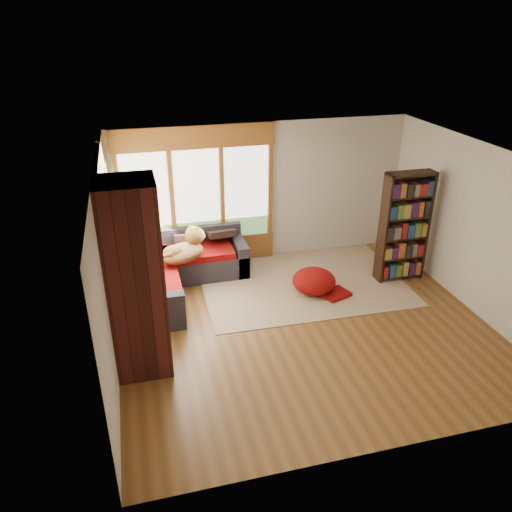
{
  "coord_description": "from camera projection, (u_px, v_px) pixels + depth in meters",
  "views": [
    {
      "loc": [
        -2.31,
        -5.98,
        4.3
      ],
      "look_at": [
        -0.59,
        0.65,
        0.95
      ],
      "focal_mm": 35.0,
      "sensor_mm": 36.0,
      "label": 1
    }
  ],
  "objects": [
    {
      "name": "bookshelf",
      "position": [
        404.0,
        227.0,
        8.56
      ],
      "size": [
        0.84,
        0.28,
        1.96
      ],
      "color": "black",
      "rests_on": "ground"
    },
    {
      "name": "pouf",
      "position": [
        314.0,
        280.0,
        8.46
      ],
      "size": [
        0.96,
        0.96,
        0.4
      ],
      "primitive_type": "ellipsoid",
      "rotation": [
        0.0,
        0.0,
        0.37
      ],
      "color": "maroon",
      "rests_on": "area_rug"
    },
    {
      "name": "area_rug",
      "position": [
        301.0,
        280.0,
        8.91
      ],
      "size": [
        3.56,
        2.75,
        0.01
      ],
      "primitive_type": "cube",
      "rotation": [
        0.0,
        0.0,
        -0.02
      ],
      "color": "beige",
      "rests_on": "ground"
    },
    {
      "name": "roller_blind",
      "position": [
        108.0,
        189.0,
        8.0
      ],
      "size": [
        0.03,
        0.72,
        0.9
      ],
      "primitive_type": "cube",
      "color": "#63814E",
      "rests_on": "wall_left"
    },
    {
      "name": "throw_pillows",
      "position": [
        166.0,
        245.0,
        8.37
      ],
      "size": [
        1.98,
        1.68,
        0.45
      ],
      "color": "black",
      "rests_on": "sectional_sofa"
    },
    {
      "name": "wall_right",
      "position": [
        477.0,
        230.0,
        7.66
      ],
      "size": [
        0.04,
        5.0,
        2.6
      ],
      "primitive_type": "cube",
      "color": "silver",
      "rests_on": "ground"
    },
    {
      "name": "sectional_sofa",
      "position": [
        164.0,
        273.0,
        8.51
      ],
      "size": [
        2.2,
        2.2,
        0.8
      ],
      "rotation": [
        0.0,
        0.0,
        -0.06
      ],
      "color": "#26242E",
      "rests_on": "ground"
    },
    {
      "name": "wall_left",
      "position": [
        107.0,
        271.0,
        6.42
      ],
      "size": [
        0.04,
        5.0,
        2.6
      ],
      "primitive_type": "cube",
      "color": "silver",
      "rests_on": "ground"
    },
    {
      "name": "windows_left",
      "position": [
        109.0,
        232.0,
        7.44
      ],
      "size": [
        0.1,
        2.62,
        1.9
      ],
      "color": "#9A6227",
      "rests_on": "wall_left"
    },
    {
      "name": "floor",
      "position": [
        304.0,
        326.0,
        7.61
      ],
      "size": [
        5.5,
        5.5,
        0.0
      ],
      "primitive_type": "plane",
      "color": "brown",
      "rests_on": "ground"
    },
    {
      "name": "brick_chimney",
      "position": [
        135.0,
        281.0,
        6.19
      ],
      "size": [
        0.7,
        0.7,
        2.6
      ],
      "primitive_type": "cube",
      "color": "#471914",
      "rests_on": "ground"
    },
    {
      "name": "dog_brindle",
      "position": [
        137.0,
        263.0,
        7.8
      ],
      "size": [
        0.79,
        0.98,
        0.48
      ],
      "rotation": [
        0.0,
        0.0,
        1.93
      ],
      "color": "black",
      "rests_on": "sectional_sofa"
    },
    {
      "name": "wall_front",
      "position": [
        396.0,
        354.0,
        4.86
      ],
      "size": [
        5.5,
        0.04,
        2.6
      ],
      "primitive_type": "cube",
      "color": "silver",
      "rests_on": "ground"
    },
    {
      "name": "dog_tan",
      "position": [
        185.0,
        246.0,
        8.35
      ],
      "size": [
        0.97,
        0.88,
        0.47
      ],
      "rotation": [
        0.0,
        0.0,
        0.57
      ],
      "color": "brown",
      "rests_on": "sectional_sofa"
    },
    {
      "name": "wall_back",
      "position": [
        262.0,
        193.0,
        9.21
      ],
      "size": [
        5.5,
        0.04,
        2.6
      ],
      "primitive_type": "cube",
      "color": "silver",
      "rests_on": "ground"
    },
    {
      "name": "windows_back",
      "position": [
        197.0,
        196.0,
        8.89
      ],
      "size": [
        2.82,
        0.1,
        1.9
      ],
      "color": "#9A6227",
      "rests_on": "wall_back"
    },
    {
      "name": "ceiling",
      "position": [
        313.0,
        158.0,
        6.47
      ],
      "size": [
        5.5,
        5.5,
        0.0
      ],
      "primitive_type": "plane",
      "color": "white"
    }
  ]
}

